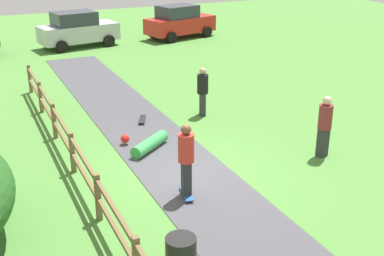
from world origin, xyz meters
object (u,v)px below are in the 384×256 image
at_px(bystander_black, 203,89).
at_px(bystander_maroon, 325,124).
at_px(skateboard_loose, 142,119).
at_px(parked_car_silver, 78,29).
at_px(parked_car_red, 179,22).
at_px(skater_fallen, 148,144).
at_px(skater_riding, 186,157).

bearing_deg(bystander_black, bystander_maroon, -70.47).
relative_size(skateboard_loose, bystander_black, 0.48).
bearing_deg(parked_car_silver, parked_car_red, -0.04).
bearing_deg(skateboard_loose, bystander_maroon, -51.91).
xyz_separation_m(skater_fallen, parked_car_silver, (1.37, 14.80, 0.76)).
bearing_deg(bystander_maroon, parked_car_silver, 99.71).
xyz_separation_m(skater_riding, parked_car_silver, (1.48, 17.75, -0.09)).
bearing_deg(skater_riding, parked_car_red, 66.98).
distance_m(skater_fallen, skateboard_loose, 2.36).
relative_size(skater_riding, skater_fallen, 1.30).
bearing_deg(skater_fallen, skateboard_loose, 74.38).
height_order(skater_fallen, bystander_maroon, bystander_maroon).
relative_size(skater_riding, bystander_black, 1.09).
bearing_deg(parked_car_red, skater_fallen, -116.69).
height_order(skater_riding, bystander_black, skater_riding).
relative_size(skater_fallen, bystander_black, 0.84).
distance_m(skater_riding, bystander_maroon, 4.46).
bearing_deg(skater_fallen, skater_riding, -92.01).
relative_size(skateboard_loose, parked_car_silver, 0.18).
height_order(skater_riding, parked_car_red, parked_car_red).
distance_m(skateboard_loose, parked_car_red, 14.28).
distance_m(skater_fallen, bystander_maroon, 5.02).
bearing_deg(skater_fallen, bystander_maroon, -29.41).
relative_size(skateboard_loose, bystander_maroon, 0.46).
distance_m(bystander_black, parked_car_silver, 12.86).
distance_m(skateboard_loose, parked_car_silver, 12.58).
bearing_deg(parked_car_red, bystander_black, -110.17).
distance_m(skater_fallen, bystander_black, 3.48).
xyz_separation_m(bystander_black, parked_car_silver, (-1.37, 12.78, 0.04)).
height_order(bystander_black, parked_car_red, parked_car_red).
xyz_separation_m(bystander_maroon, parked_car_silver, (-2.95, 17.23, -0.02)).
relative_size(skater_fallen, parked_car_silver, 0.32).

